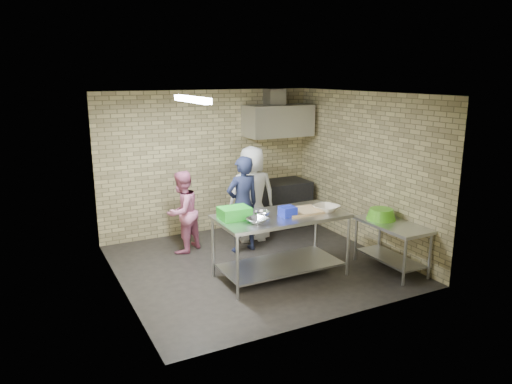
# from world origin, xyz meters

# --- Properties ---
(floor) EXTENTS (4.20, 4.20, 0.00)m
(floor) POSITION_xyz_m (0.00, 0.00, 0.00)
(floor) COLOR black
(floor) RESTS_ON ground
(ceiling) EXTENTS (4.20, 4.20, 0.00)m
(ceiling) POSITION_xyz_m (0.00, 0.00, 2.70)
(ceiling) COLOR black
(ceiling) RESTS_ON ground
(back_wall) EXTENTS (4.20, 0.06, 2.70)m
(back_wall) POSITION_xyz_m (0.00, 2.00, 1.35)
(back_wall) COLOR tan
(back_wall) RESTS_ON ground
(front_wall) EXTENTS (4.20, 0.06, 2.70)m
(front_wall) POSITION_xyz_m (0.00, -2.00, 1.35)
(front_wall) COLOR tan
(front_wall) RESTS_ON ground
(left_wall) EXTENTS (0.06, 4.00, 2.70)m
(left_wall) POSITION_xyz_m (-2.10, 0.00, 1.35)
(left_wall) COLOR tan
(left_wall) RESTS_ON ground
(right_wall) EXTENTS (0.06, 4.00, 2.70)m
(right_wall) POSITION_xyz_m (2.10, 0.00, 1.35)
(right_wall) COLOR tan
(right_wall) RESTS_ON ground
(prep_table) EXTENTS (1.93, 0.97, 0.97)m
(prep_table) POSITION_xyz_m (0.14, -0.55, 0.48)
(prep_table) COLOR #B4B7BC
(prep_table) RESTS_ON floor
(side_counter) EXTENTS (0.60, 1.20, 0.75)m
(side_counter) POSITION_xyz_m (1.80, -1.10, 0.38)
(side_counter) COLOR silver
(side_counter) RESTS_ON floor
(stove) EXTENTS (1.20, 0.70, 0.90)m
(stove) POSITION_xyz_m (1.35, 1.65, 0.45)
(stove) COLOR black
(stove) RESTS_ON floor
(range_hood) EXTENTS (1.30, 0.60, 0.60)m
(range_hood) POSITION_xyz_m (1.35, 1.70, 2.10)
(range_hood) COLOR silver
(range_hood) RESTS_ON back_wall
(hood_duct) EXTENTS (0.35, 0.30, 0.30)m
(hood_duct) POSITION_xyz_m (1.35, 1.85, 2.55)
(hood_duct) COLOR #A5A8AD
(hood_duct) RESTS_ON back_wall
(wall_shelf) EXTENTS (0.80, 0.20, 0.04)m
(wall_shelf) POSITION_xyz_m (1.65, 1.89, 1.92)
(wall_shelf) COLOR #3F2B19
(wall_shelf) RESTS_ON back_wall
(fluorescent_fixture) EXTENTS (0.10, 1.25, 0.08)m
(fluorescent_fixture) POSITION_xyz_m (-1.00, 0.00, 2.64)
(fluorescent_fixture) COLOR white
(fluorescent_fixture) RESTS_ON ceiling
(green_crate) EXTENTS (0.43, 0.32, 0.17)m
(green_crate) POSITION_xyz_m (-0.56, -0.43, 1.05)
(green_crate) COLOR green
(green_crate) RESTS_ON prep_table
(blue_tub) EXTENTS (0.21, 0.21, 0.14)m
(blue_tub) POSITION_xyz_m (0.19, -0.65, 1.04)
(blue_tub) COLOR #1625AA
(blue_tub) RESTS_ON prep_table
(cutting_board) EXTENTS (0.59, 0.45, 0.03)m
(cutting_board) POSITION_xyz_m (0.49, -0.57, 0.98)
(cutting_board) COLOR tan
(cutting_board) RESTS_ON prep_table
(mixing_bowl_a) EXTENTS (0.38, 0.38, 0.07)m
(mixing_bowl_a) POSITION_xyz_m (-0.36, -0.75, 1.00)
(mixing_bowl_a) COLOR silver
(mixing_bowl_a) RESTS_ON prep_table
(mixing_bowl_b) EXTENTS (0.29, 0.29, 0.07)m
(mixing_bowl_b) POSITION_xyz_m (-0.16, -0.50, 1.00)
(mixing_bowl_b) COLOR silver
(mixing_bowl_b) RESTS_ON prep_table
(ceramic_bowl) EXTENTS (0.47, 0.47, 0.09)m
(ceramic_bowl) POSITION_xyz_m (0.84, -0.70, 1.01)
(ceramic_bowl) COLOR beige
(ceramic_bowl) RESTS_ON prep_table
(green_basin) EXTENTS (0.46, 0.46, 0.17)m
(green_basin) POSITION_xyz_m (1.78, -0.85, 0.83)
(green_basin) COLOR #59C626
(green_basin) RESTS_ON side_counter
(bottle_red) EXTENTS (0.07, 0.07, 0.18)m
(bottle_red) POSITION_xyz_m (1.40, 1.89, 2.03)
(bottle_red) COLOR #B22619
(bottle_red) RESTS_ON wall_shelf
(bottle_green) EXTENTS (0.06, 0.06, 0.15)m
(bottle_green) POSITION_xyz_m (1.80, 1.89, 2.02)
(bottle_green) COLOR green
(bottle_green) RESTS_ON wall_shelf
(man_navy) EXTENTS (0.63, 0.44, 1.66)m
(man_navy) POSITION_xyz_m (0.09, 0.68, 0.83)
(man_navy) COLOR #141934
(man_navy) RESTS_ON floor
(woman_pink) EXTENTS (0.86, 0.82, 1.41)m
(woman_pink) POSITION_xyz_m (-0.84, 1.12, 0.70)
(woman_pink) COLOR pink
(woman_pink) RESTS_ON floor
(woman_white) EXTENTS (0.94, 0.70, 1.75)m
(woman_white) POSITION_xyz_m (0.47, 1.08, 0.87)
(woman_white) COLOR white
(woman_white) RESTS_ON floor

